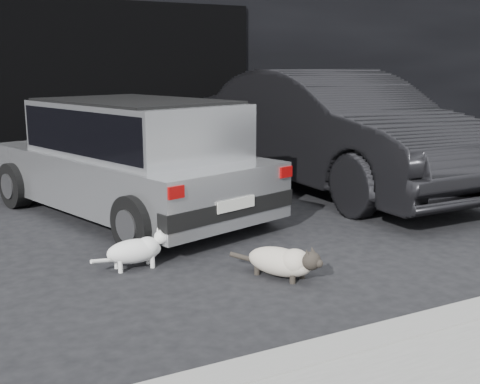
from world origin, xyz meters
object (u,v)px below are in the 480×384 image
second_car (334,130)px  cat_siamese (285,262)px  silver_hatchback (131,153)px  cat_white (138,250)px

second_car → cat_siamese: 3.67m
second_car → cat_siamese: size_ratio=6.32×
silver_hatchback → cat_white: (-0.51, -1.72, -0.55)m
cat_white → second_car: bearing=119.9°
silver_hatchback → cat_white: 1.88m
cat_siamese → cat_white: size_ratio=1.11×
silver_hatchback → cat_siamese: (0.44, -2.50, -0.58)m
silver_hatchback → cat_siamese: silver_hatchback is taller
cat_siamese → second_car: bearing=-158.0°
cat_siamese → cat_white: bearing=-64.8°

